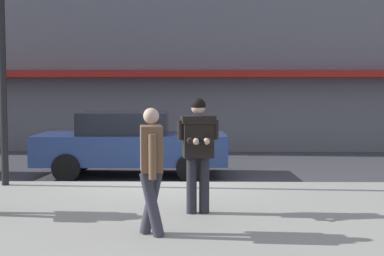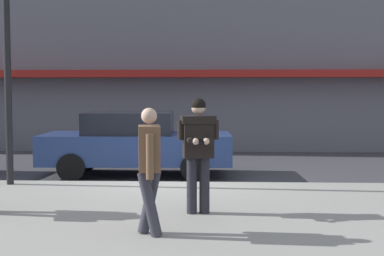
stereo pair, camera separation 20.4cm
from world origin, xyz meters
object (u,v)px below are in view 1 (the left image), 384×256
at_px(man_texting_on_phone, 198,143).
at_px(pedestrian_dark_coat, 151,163).
at_px(parked_sedan_mid, 130,143).
at_px(street_lamp_post, 2,36).

relative_size(man_texting_on_phone, pedestrian_dark_coat, 1.06).
height_order(parked_sedan_mid, pedestrian_dark_coat, pedestrian_dark_coat).
xyz_separation_m(man_texting_on_phone, pedestrian_dark_coat, (-0.61, -1.27, -0.14)).
bearing_deg(man_texting_on_phone, parked_sedan_mid, 110.07).
distance_m(man_texting_on_phone, street_lamp_post, 5.00).
relative_size(man_texting_on_phone, street_lamp_post, 0.37).
height_order(pedestrian_dark_coat, street_lamp_post, street_lamp_post).
distance_m(pedestrian_dark_coat, street_lamp_post, 5.37).
relative_size(parked_sedan_mid, pedestrian_dark_coat, 2.68).
distance_m(parked_sedan_mid, man_texting_on_phone, 4.84).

